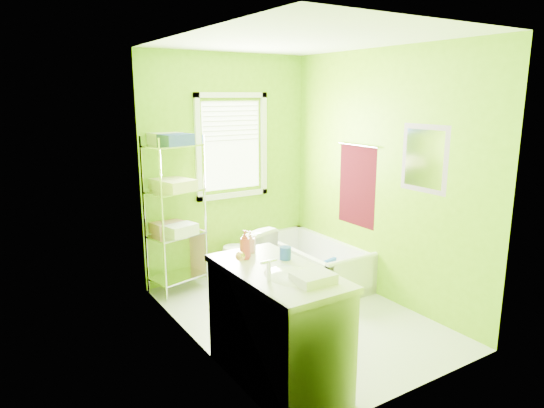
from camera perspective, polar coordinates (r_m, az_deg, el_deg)
ground at (r=4.91m, az=3.07°, el=-13.04°), size 2.90×2.90×0.00m
room_envelope at (r=4.46m, az=3.30°, el=5.15°), size 2.14×2.94×2.62m
window at (r=5.69m, az=-4.74°, el=7.46°), size 0.92×0.05×1.22m
door at (r=3.23m, az=-1.52°, el=-7.88°), size 0.09×0.80×2.00m
right_wall_decor at (r=5.15m, az=12.81°, el=3.33°), size 0.04×1.48×1.17m
bathtub at (r=5.75m, az=4.91°, el=-7.49°), size 0.68×1.46×0.47m
toilet at (r=5.56m, az=-3.18°, el=-6.01°), size 0.56×0.76×0.69m
vanity at (r=3.73m, az=0.65°, el=-13.76°), size 0.61×1.18×1.12m
wire_shelf_unit at (r=5.30m, az=-11.36°, el=0.89°), size 0.65×0.53×1.74m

